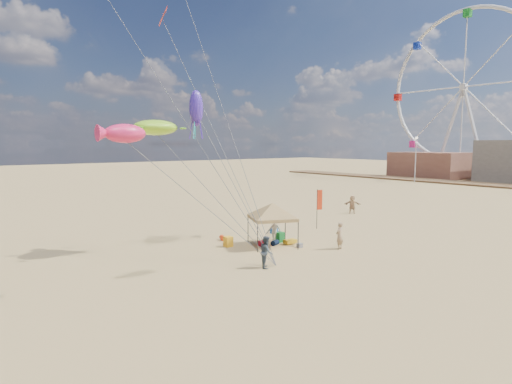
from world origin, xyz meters
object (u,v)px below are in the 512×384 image
at_px(chair_green, 280,237).
at_px(person_near_a, 339,236).
at_px(feather_flag, 319,202).
at_px(chair_yellow, 228,242).
at_px(cooler_red, 263,243).
at_px(beach_cart, 290,241).
at_px(person_near_b, 266,252).
at_px(canopy_tent, 272,205).
at_px(lamp_north, 416,152).
at_px(person_near_c, 274,229).
at_px(person_far_c, 352,204).
at_px(ferris_wheel, 463,95).
at_px(cooler_blue, 274,231).

bearing_deg(chair_green, person_near_a, -66.88).
xyz_separation_m(feather_flag, chair_yellow, (-9.37, -0.57, -1.82)).
xyz_separation_m(feather_flag, chair_green, (-5.68, -1.66, -1.82)).
bearing_deg(feather_flag, cooler_red, -165.90).
bearing_deg(beach_cart, person_near_b, -145.55).
bearing_deg(canopy_tent, feather_flag, 18.16).
height_order(feather_flag, lamp_north, lamp_north).
relative_size(beach_cart, lamp_north, 0.11).
relative_size(chair_yellow, person_near_c, 0.39).
xyz_separation_m(person_near_b, person_far_c, (18.67, 9.20, 0.01)).
height_order(feather_flag, beach_cart, feather_flag).
relative_size(canopy_tent, ferris_wheel, 0.15).
xyz_separation_m(person_near_c, ferris_wheel, (68.61, 21.05, 16.02)).
bearing_deg(person_near_b, cooler_blue, -6.85).
relative_size(chair_yellow, lamp_north, 0.08).
relative_size(chair_yellow, person_near_a, 0.39).
bearing_deg(person_far_c, ferris_wheel, 62.54).
height_order(chair_green, person_near_a, person_near_a).
xyz_separation_m(beach_cart, ferris_wheel, (68.20, 22.27, 16.73)).
xyz_separation_m(feather_flag, person_near_a, (-3.97, -5.66, -1.26)).
xyz_separation_m(feather_flag, cooler_blue, (-4.13, 0.79, -1.98)).
distance_m(chair_yellow, person_far_c, 18.02).
bearing_deg(chair_yellow, cooler_blue, 14.57).
xyz_separation_m(cooler_red, chair_yellow, (-1.96, 1.29, 0.16)).
bearing_deg(feather_flag, person_far_c, 21.53).
bearing_deg(ferris_wheel, beach_cart, -161.92).
height_order(chair_yellow, person_near_c, person_near_c).
relative_size(chair_green, chair_yellow, 1.00).
bearing_deg(chair_green, feather_flag, 16.24).
height_order(cooler_blue, person_far_c, person_far_c).
bearing_deg(cooler_red, feather_flag, 14.10).
distance_m(feather_flag, person_near_a, 7.03).
distance_m(chair_green, person_far_c, 14.76).
distance_m(canopy_tent, person_far_c, 16.21).
bearing_deg(chair_green, person_near_c, 139.10).
relative_size(chair_yellow, person_far_c, 0.38).
height_order(cooler_red, person_near_a, person_near_a).
relative_size(cooler_red, person_near_b, 0.30).
relative_size(feather_flag, person_far_c, 1.79).
xyz_separation_m(chair_green, chair_yellow, (-3.69, 1.08, 0.00)).
bearing_deg(beach_cart, lamp_north, 23.22).
xyz_separation_m(canopy_tent, chair_green, (1.21, 0.61, -2.50)).
xyz_separation_m(cooler_red, person_near_c, (1.42, 0.47, 0.72)).
relative_size(cooler_red, lamp_north, 0.07).
height_order(cooler_red, person_near_b, person_near_b).
height_order(cooler_red, cooler_blue, same).
height_order(person_near_b, ferris_wheel, ferris_wheel).
height_order(canopy_tent, lamp_north, lamp_north).
distance_m(canopy_tent, person_near_a, 4.89).
bearing_deg(feather_flag, cooler_blue, 169.14).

